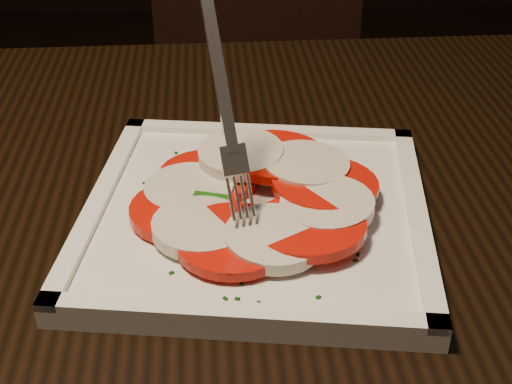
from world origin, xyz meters
name	(u,v)px	position (x,y,z in m)	size (l,w,h in m)	color
table	(295,307)	(0.03, 0.19, 0.65)	(1.23, 0.84, 0.75)	black
chair	(258,68)	(0.04, 1.02, 0.53)	(0.44, 0.44, 0.93)	black
plate	(256,215)	(0.00, 0.18, 0.76)	(0.27, 0.27, 0.01)	white
caprese_salad	(256,196)	(0.00, 0.18, 0.78)	(0.20, 0.22, 0.03)	red
fork	(219,91)	(-0.03, 0.18, 0.87)	(0.04, 0.09, 0.16)	white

